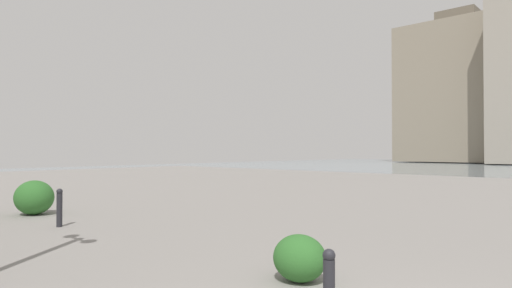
{
  "coord_description": "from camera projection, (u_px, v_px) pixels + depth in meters",
  "views": [
    {
      "loc": [
        -1.12,
        2.82,
        1.66
      ],
      "look_at": [
        6.91,
        -6.09,
        1.85
      ],
      "focal_mm": 29.76,
      "sensor_mm": 36.0,
      "label": 1
    }
  ],
  "objects": [
    {
      "name": "building_annex",
      "position": [
        459.0,
        93.0,
        65.13
      ],
      "size": [
        15.83,
        12.62,
        23.06
      ],
      "color": "gray",
      "rests_on": "ground"
    },
    {
      "name": "bollard_near",
      "position": [
        329.0,
        281.0,
        4.25
      ],
      "size": [
        0.13,
        0.13,
        0.67
      ],
      "color": "#232328",
      "rests_on": "ground"
    },
    {
      "name": "bollard_mid",
      "position": [
        59.0,
        207.0,
        9.22
      ],
      "size": [
        0.13,
        0.13,
        0.83
      ],
      "color": "#232328",
      "rests_on": "ground"
    },
    {
      "name": "shrub_low",
      "position": [
        299.0,
        258.0,
        5.37
      ],
      "size": [
        0.7,
        0.63,
        0.59
      ],
      "color": "#2D6628",
      "rests_on": "ground"
    },
    {
      "name": "shrub_round",
      "position": [
        34.0,
        197.0,
        10.97
      ],
      "size": [
        1.05,
        0.94,
        0.89
      ],
      "color": "#2D6628",
      "rests_on": "ground"
    }
  ]
}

